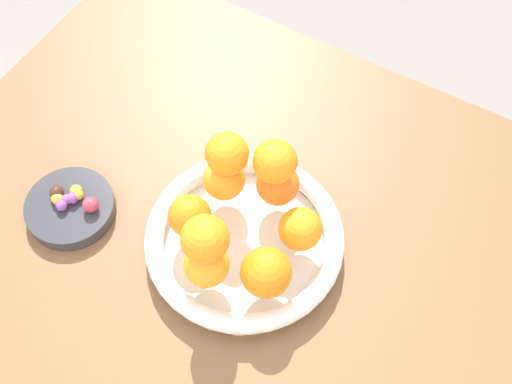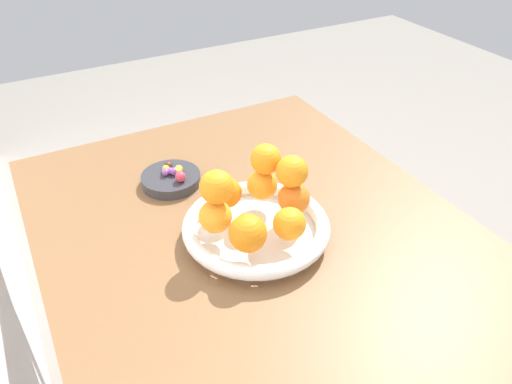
{
  "view_description": "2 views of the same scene",
  "coord_description": "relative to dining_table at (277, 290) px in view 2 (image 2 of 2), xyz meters",
  "views": [
    {
      "loc": [
        -0.15,
        0.34,
        1.52
      ],
      "look_at": [
        0.06,
        -0.03,
        0.82
      ],
      "focal_mm": 45.0,
      "sensor_mm": 36.0,
      "label": 1
    },
    {
      "loc": [
        -0.55,
        0.34,
        1.33
      ],
      "look_at": [
        0.07,
        0.01,
        0.83
      ],
      "focal_mm": 35.0,
      "sensor_mm": 36.0,
      "label": 2
    }
  ],
  "objects": [
    {
      "name": "candy_ball_1",
      "position": [
        0.3,
        0.09,
        0.12
      ],
      "size": [
        0.01,
        0.01,
        0.01
      ],
      "primitive_type": "sphere",
      "color": "#8C4C99",
      "rests_on": "candy_dish"
    },
    {
      "name": "orange_8",
      "position": [
        0.11,
        -0.04,
        0.21
      ],
      "size": [
        0.06,
        0.06,
        0.06
      ],
      "primitive_type": "sphere",
      "color": "orange",
      "rests_on": "orange_4"
    },
    {
      "name": "orange_7",
      "position": [
        0.07,
        0.08,
        0.21
      ],
      "size": [
        0.06,
        0.06,
        0.06
      ],
      "primitive_type": "sphere",
      "color": "orange",
      "rests_on": "orange_0"
    },
    {
      "name": "orange_3",
      "position": [
        0.05,
        -0.06,
        0.16
      ],
      "size": [
        0.06,
        0.06,
        0.06
      ],
      "primitive_type": "sphere",
      "color": "orange",
      "rests_on": "fruit_bowl"
    },
    {
      "name": "candy_ball_3",
      "position": [
        0.32,
        0.08,
        0.12
      ],
      "size": [
        0.02,
        0.02,
        0.02
      ],
      "primitive_type": "sphere",
      "color": "#472819",
      "rests_on": "candy_dish"
    },
    {
      "name": "orange_6",
      "position": [
        0.05,
        -0.06,
        0.21
      ],
      "size": [
        0.06,
        0.06,
        0.06
      ],
      "primitive_type": "sphere",
      "color": "orange",
      "rests_on": "orange_3"
    },
    {
      "name": "orange_5",
      "position": [
        0.12,
        0.04,
        0.16
      ],
      "size": [
        0.06,
        0.06,
        0.06
      ],
      "primitive_type": "sphere",
      "color": "orange",
      "rests_on": "fruit_bowl"
    },
    {
      "name": "candy_ball_4",
      "position": [
        0.29,
        0.08,
        0.12
      ],
      "size": [
        0.02,
        0.02,
        0.02
      ],
      "primitive_type": "sphere",
      "color": "#8C4C99",
      "rests_on": "candy_dish"
    },
    {
      "name": "candy_ball_6",
      "position": [
        0.31,
        0.09,
        0.12
      ],
      "size": [
        0.02,
        0.02,
        0.02
      ],
      "primitive_type": "sphere",
      "color": "gold",
      "rests_on": "candy_dish"
    },
    {
      "name": "orange_1",
      "position": [
        -0.0,
        0.06,
        0.16
      ],
      "size": [
        0.06,
        0.06,
        0.06
      ],
      "primitive_type": "sphere",
      "color": "orange",
      "rests_on": "fruit_bowl"
    },
    {
      "name": "candy_ball_7",
      "position": [
        0.3,
        0.07,
        0.12
      ],
      "size": [
        0.02,
        0.02,
        0.02
      ],
      "primitive_type": "sphere",
      "color": "gold",
      "rests_on": "candy_dish"
    },
    {
      "name": "candy_dish",
      "position": [
        0.3,
        0.09,
        0.1
      ],
      "size": [
        0.12,
        0.12,
        0.02
      ],
      "primitive_type": "cylinder",
      "color": "#333338",
      "rests_on": "dining_table"
    },
    {
      "name": "candy_ball_0",
      "position": [
        0.3,
        0.1,
        0.12
      ],
      "size": [
        0.02,
        0.02,
        0.02
      ],
      "primitive_type": "sphere",
      "color": "#8C4C99",
      "rests_on": "candy_dish"
    },
    {
      "name": "orange_4",
      "position": [
        0.12,
        -0.03,
        0.16
      ],
      "size": [
        0.06,
        0.06,
        0.06
      ],
      "primitive_type": "sphere",
      "color": "orange",
      "rests_on": "fruit_bowl"
    },
    {
      "name": "candy_ball_2",
      "position": [
        0.26,
        0.08,
        0.12
      ],
      "size": [
        0.02,
        0.02,
        0.02
      ],
      "primitive_type": "sphere",
      "color": "#C6384C",
      "rests_on": "candy_dish"
    },
    {
      "name": "orange_2",
      "position": [
        -0.01,
        -0.02,
        0.16
      ],
      "size": [
        0.06,
        0.06,
        0.06
      ],
      "primitive_type": "sphere",
      "color": "orange",
      "rests_on": "fruit_bowl"
    },
    {
      "name": "orange_0",
      "position": [
        0.07,
        0.09,
        0.16
      ],
      "size": [
        0.06,
        0.06,
        0.06
      ],
      "primitive_type": "sphere",
      "color": "orange",
      "rests_on": "fruit_bowl"
    },
    {
      "name": "fruit_bowl",
      "position": [
        0.06,
        0.01,
        0.11
      ],
      "size": [
        0.27,
        0.27,
        0.04
      ],
      "color": "white",
      "rests_on": "dining_table"
    },
    {
      "name": "dining_table",
      "position": [
        0.0,
        0.0,
        0.0
      ],
      "size": [
        1.1,
        0.76,
        0.74
      ],
      "color": "brown",
      "rests_on": "ground_plane"
    },
    {
      "name": "candy_ball_5",
      "position": [
        0.29,
        0.07,
        0.12
      ],
      "size": [
        0.02,
        0.02,
        0.02
      ],
      "primitive_type": "sphere",
      "color": "gold",
      "rests_on": "candy_dish"
    }
  ]
}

